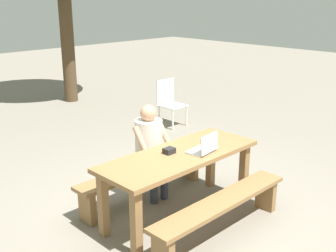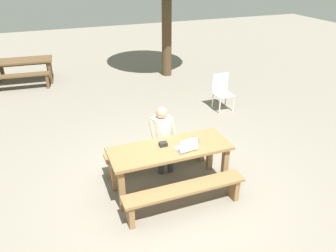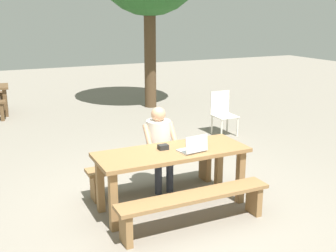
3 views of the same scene
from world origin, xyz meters
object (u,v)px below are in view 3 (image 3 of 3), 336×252
object	(u,v)px
person_seated	(159,142)
coffee_mug	(204,142)
picnic_table_front	(172,159)
plastic_chair	(223,112)
laptop	(193,148)
small_pouch	(163,147)

from	to	relation	value
person_seated	coffee_mug	bearing A→B (deg)	-57.48
picnic_table_front	plastic_chair	bearing A→B (deg)	47.03
person_seated	plastic_chair	distance (m)	3.10
laptop	coffee_mug	bearing A→B (deg)	-153.04
small_pouch	coffee_mug	distance (m)	0.55
laptop	coffee_mug	distance (m)	0.30
picnic_table_front	coffee_mug	distance (m)	0.49
coffee_mug	person_seated	size ratio (longest dim) A/B	0.07
coffee_mug	plastic_chair	distance (m)	3.28
picnic_table_front	person_seated	world-z (taller)	person_seated
small_pouch	coffee_mug	size ratio (longest dim) A/B	1.38
picnic_table_front	plastic_chair	distance (m)	3.56
small_pouch	picnic_table_front	bearing A→B (deg)	-44.61
picnic_table_front	small_pouch	xyz separation A→B (m)	(-0.08, 0.08, 0.15)
small_pouch	person_seated	distance (m)	0.53
coffee_mug	person_seated	world-z (taller)	person_seated
picnic_table_front	laptop	bearing A→B (deg)	-38.53
coffee_mug	plastic_chair	xyz separation A→B (m)	(1.96, 2.61, -0.35)
picnic_table_front	person_seated	size ratio (longest dim) A/B	1.62
picnic_table_front	small_pouch	size ratio (longest dim) A/B	15.73
picnic_table_front	coffee_mug	world-z (taller)	coffee_mug
picnic_table_front	person_seated	bearing A→B (deg)	81.57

